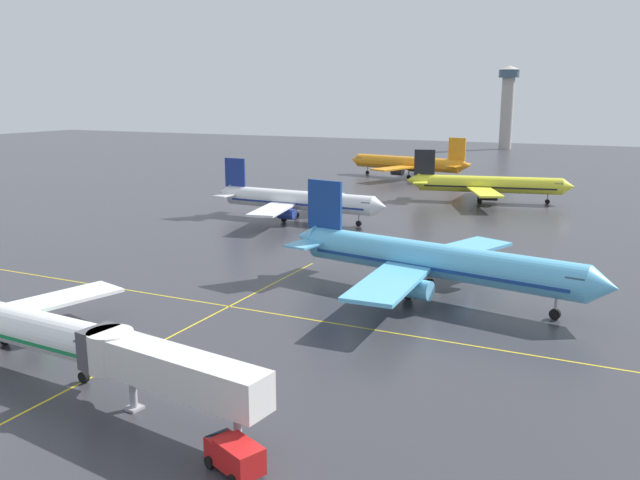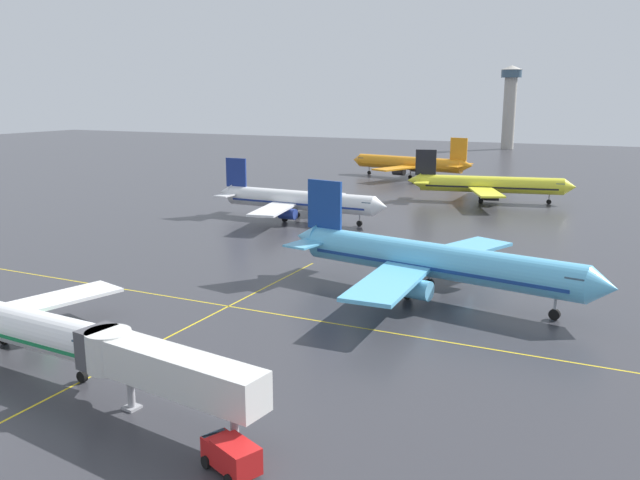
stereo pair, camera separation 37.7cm
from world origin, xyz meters
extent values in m
cone|color=white|center=(3.86, 11.04, 3.51)|extent=(2.40, 3.31, 3.19)
cube|color=white|center=(-11.37, 19.20, 3.00)|extent=(7.68, 13.56, 0.34)
cylinder|color=#2D9956|center=(-10.51, 16.32, 1.88)|extent=(3.01, 1.96, 1.80)
cube|color=#385166|center=(1.89, 11.15, 3.98)|extent=(1.71, 3.08, 0.60)
cylinder|color=#99999E|center=(0.18, 11.25, 1.41)|extent=(0.24, 0.24, 1.41)
cylinder|color=black|center=(0.18, 11.25, 0.47)|extent=(0.96, 0.44, 0.94)
cylinder|color=#99999E|center=(-12.52, 14.21, 1.41)|extent=(0.24, 0.24, 1.41)
cylinder|color=black|center=(-12.52, 14.21, 0.47)|extent=(0.96, 0.44, 0.94)
cylinder|color=#5BB7E5|center=(19.32, 45.80, 4.24)|extent=(33.28, 9.65, 3.93)
cone|color=#5BB7E5|center=(36.94, 42.68, 4.24)|extent=(3.32, 4.26, 3.85)
cone|color=#5BB7E5|center=(1.39, 48.98, 4.65)|extent=(3.91, 4.25, 3.73)
cube|color=navy|center=(4.04, 48.51, 9.10)|extent=(4.95, 1.23, 6.21)
cube|color=#5BB7E5|center=(2.99, 45.55, 4.65)|extent=(4.20, 5.87, 0.25)
cube|color=#5BB7E5|center=(4.07, 51.66, 4.65)|extent=(4.20, 5.87, 0.25)
cube|color=#5BB7E5|center=(16.76, 37.32, 3.62)|extent=(5.90, 15.69, 0.41)
cube|color=#5BB7E5|center=(19.83, 54.64, 3.62)|extent=(10.81, 16.40, 0.41)
cylinder|color=#5BB7E5|center=(18.58, 40.47, 2.28)|extent=(3.84, 2.75, 2.17)
cylinder|color=#5BB7E5|center=(20.46, 51.06, 2.28)|extent=(3.84, 2.75, 2.17)
cube|color=#385166|center=(34.60, 43.09, 4.81)|extent=(2.46, 3.89, 0.72)
cube|color=navy|center=(19.32, 45.80, 3.75)|extent=(30.68, 9.23, 0.37)
cylinder|color=#99999E|center=(32.56, 43.45, 1.71)|extent=(0.29, 0.29, 1.71)
cylinder|color=black|center=(32.56, 43.45, 0.57)|extent=(1.20, 0.66, 1.14)
cylinder|color=#99999E|center=(16.81, 43.51, 1.71)|extent=(0.29, 0.29, 1.71)
cylinder|color=black|center=(16.81, 43.51, 0.57)|extent=(1.20, 0.66, 1.14)
cylinder|color=#99999E|center=(17.75, 48.81, 1.71)|extent=(0.29, 0.29, 1.71)
cylinder|color=black|center=(17.75, 48.81, 0.57)|extent=(1.20, 0.66, 1.14)
cylinder|color=white|center=(-16.05, 80.28, 3.77)|extent=(29.47, 4.10, 3.49)
cone|color=white|center=(-0.16, 79.95, 3.77)|extent=(2.46, 3.47, 3.42)
cone|color=white|center=(-32.22, 80.61, 4.13)|extent=(3.01, 3.38, 3.32)
cube|color=navy|center=(-29.83, 80.56, 8.09)|extent=(4.42, 0.42, 5.51)
cube|color=white|center=(-30.35, 77.82, 4.13)|extent=(3.04, 4.84, 0.22)
cube|color=white|center=(-30.23, 83.33, 4.13)|extent=(3.04, 4.84, 0.22)
cube|color=white|center=(-17.13, 72.49, 3.22)|extent=(7.28, 14.43, 0.37)
cube|color=white|center=(-16.81, 88.11, 3.22)|extent=(7.80, 14.51, 0.37)
cylinder|color=navy|center=(-15.97, 75.50, 2.02)|extent=(3.16, 1.99, 1.93)
cylinder|color=navy|center=(-15.77, 85.05, 2.02)|extent=(3.16, 1.99, 1.93)
cube|color=#385166|center=(-2.27, 79.99, 4.27)|extent=(1.72, 3.25, 0.64)
cube|color=navy|center=(-16.05, 80.28, 3.33)|extent=(27.12, 4.09, 0.33)
cylinder|color=#99999E|center=(-4.11, 80.03, 1.52)|extent=(0.26, 0.26, 1.52)
cylinder|color=black|center=(-4.11, 80.03, 0.51)|extent=(1.02, 0.43, 1.01)
cylinder|color=#99999E|center=(-17.94, 77.93, 1.52)|extent=(0.26, 0.26, 1.52)
cylinder|color=black|center=(-17.94, 77.93, 0.51)|extent=(1.02, 0.43, 1.01)
cylinder|color=#99999E|center=(-17.84, 82.70, 1.52)|extent=(0.26, 0.26, 1.52)
cylinder|color=black|center=(-17.84, 82.70, 0.51)|extent=(1.02, 0.43, 1.01)
cylinder|color=yellow|center=(11.08, 116.83, 3.81)|extent=(29.83, 9.47, 3.53)
cone|color=yellow|center=(26.83, 120.08, 3.81)|extent=(3.07, 3.88, 3.46)
cone|color=yellow|center=(-4.93, 113.53, 4.18)|extent=(3.59, 3.89, 3.35)
cube|color=black|center=(-2.57, 114.01, 8.18)|extent=(4.44, 1.23, 5.58)
cube|color=yellow|center=(-2.46, 111.19, 4.18)|extent=(3.89, 5.33, 0.22)
cube|color=yellow|center=(-3.59, 116.65, 4.18)|extent=(3.89, 5.33, 0.22)
cube|color=yellow|center=(11.77, 108.91, 3.25)|extent=(10.02, 14.71, 0.37)
cube|color=yellow|center=(8.58, 124.38, 3.25)|extent=(4.92, 13.97, 0.37)
cylinder|color=black|center=(12.24, 112.13, 2.04)|extent=(3.49, 2.55, 1.95)
cylinder|color=black|center=(10.29, 121.60, 2.04)|extent=(3.49, 2.55, 1.95)
cube|color=#385166|center=(24.73, 119.65, 4.32)|extent=(2.29, 3.52, 0.65)
cube|color=black|center=(11.08, 116.83, 3.37)|extent=(27.51, 9.02, 0.33)
cylinder|color=#99999E|center=(22.91, 119.27, 1.53)|extent=(0.26, 0.26, 1.53)
cylinder|color=black|center=(22.91, 119.27, 0.51)|extent=(1.09, 0.62, 1.02)
cylinder|color=#99999E|center=(9.75, 114.09, 1.53)|extent=(0.26, 0.26, 1.53)
cylinder|color=black|center=(9.75, 114.09, 0.51)|extent=(1.09, 0.62, 1.02)
cylinder|color=#99999E|center=(8.78, 118.82, 1.53)|extent=(0.26, 0.26, 1.53)
cylinder|color=black|center=(8.78, 118.82, 0.51)|extent=(1.09, 0.62, 1.02)
cylinder|color=orange|center=(-18.23, 150.08, 4.01)|extent=(31.51, 8.91, 3.72)
cone|color=orange|center=(-34.93, 152.91, 4.01)|extent=(3.12, 4.02, 3.65)
cone|color=orange|center=(-1.25, 147.19, 4.41)|extent=(3.68, 4.01, 3.53)
cube|color=orange|center=(-3.76, 147.62, 8.61)|extent=(4.69, 1.13, 5.87)
cube|color=orange|center=(-2.78, 150.43, 4.41)|extent=(3.94, 5.54, 0.23)
cube|color=orange|center=(-3.77, 144.64, 4.41)|extent=(3.94, 5.54, 0.23)
cube|color=orange|center=(-15.87, 158.12, 3.43)|extent=(5.69, 14.88, 0.39)
cube|color=orange|center=(-18.66, 141.71, 3.43)|extent=(10.15, 15.53, 0.39)
cylinder|color=#333338|center=(-17.57, 155.13, 2.15)|extent=(3.63, 2.58, 2.06)
cylinder|color=#333338|center=(-19.28, 145.09, 2.15)|extent=(3.63, 2.58, 2.06)
cube|color=#385166|center=(-32.71, 152.53, 4.55)|extent=(2.31, 3.67, 0.69)
cube|color=orange|center=(-18.23, 150.08, 3.55)|extent=(29.04, 8.53, 0.35)
cylinder|color=#99999E|center=(-30.78, 152.21, 1.62)|extent=(0.27, 0.27, 1.62)
cylinder|color=black|center=(-30.78, 152.21, 0.54)|extent=(1.14, 0.61, 1.08)
cylinder|color=#99999E|center=(-15.88, 152.26, 1.62)|extent=(0.27, 0.27, 1.62)
cylinder|color=black|center=(-15.88, 152.26, 0.54)|extent=(1.14, 0.61, 1.08)
cylinder|color=#99999E|center=(-16.73, 147.24, 1.62)|extent=(0.27, 0.27, 1.62)
cylinder|color=black|center=(-16.73, 147.24, 0.54)|extent=(1.14, 0.61, 1.08)
cube|color=yellow|center=(0.00, 32.56, 0.00)|extent=(146.79, 0.20, 0.01)
cube|color=yellow|center=(0.00, 15.28, 0.00)|extent=(0.20, 76.04, 0.01)
cube|color=red|center=(18.53, 5.47, 1.25)|extent=(3.50, 2.92, 1.70)
cube|color=red|center=(16.74, 6.23, 1.10)|extent=(1.90, 2.17, 1.40)
cube|color=#385166|center=(16.28, 6.43, 1.45)|extent=(0.96, 1.61, 0.70)
cylinder|color=black|center=(17.16, 7.09, 0.40)|extent=(0.85, 0.57, 0.80)
cylinder|color=black|center=(16.41, 5.34, 0.40)|extent=(0.85, 0.57, 0.80)
cylinder|color=black|center=(19.55, 6.07, 0.40)|extent=(0.85, 0.57, 0.80)
cube|color=silver|center=(11.83, 8.76, 4.10)|extent=(14.45, 4.61, 2.70)
cylinder|color=silver|center=(4.78, 9.73, 4.10)|extent=(3.38, 3.38, 2.97)
cube|color=#47474C|center=(3.49, 9.91, 4.10)|extent=(1.99, 3.16, 2.97)
cylinder|color=#99999E|center=(6.90, 9.44, 2.05)|extent=(0.56, 0.56, 4.10)
cube|color=#99999E|center=(6.90, 9.44, 0.10)|extent=(1.24, 1.24, 0.20)
cylinder|color=#99999E|center=(16.76, 8.09, 2.05)|extent=(0.56, 0.56, 4.10)
cube|color=#99999E|center=(16.76, 8.09, 0.10)|extent=(1.24, 1.24, 0.20)
cylinder|color=#ADA89E|center=(-11.42, 263.12, 14.82)|extent=(5.20, 5.20, 29.64)
cylinder|color=#385166|center=(-11.42, 263.12, 31.24)|extent=(8.40, 8.40, 3.20)
cone|color=#ADA89E|center=(-11.42, 263.12, 33.74)|extent=(8.82, 8.82, 1.80)
camera|label=1|loc=(38.20, -24.47, 22.54)|focal=36.66mm
camera|label=2|loc=(38.54, -24.30, 22.54)|focal=36.66mm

